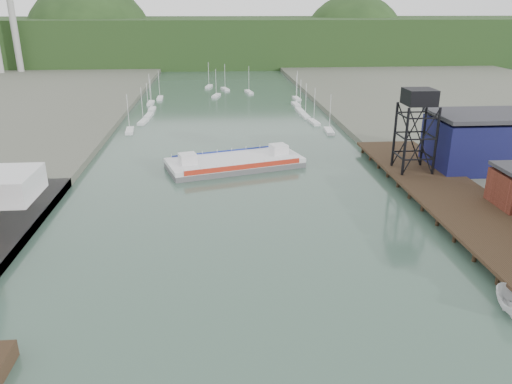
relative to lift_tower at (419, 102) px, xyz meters
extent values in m
cube|color=black|center=(2.00, -13.00, -13.75)|extent=(14.00, 70.00, 0.50)
cylinder|color=black|center=(-4.00, -13.00, -14.85)|extent=(0.60, 0.60, 2.20)
cylinder|color=black|center=(8.00, -13.00, -14.85)|extent=(0.60, 0.60, 2.20)
cylinder|color=black|center=(-3.00, -3.00, -7.00)|extent=(0.50, 0.50, 13.00)
cylinder|color=black|center=(3.00, -3.00, -7.00)|extent=(0.50, 0.50, 13.00)
cylinder|color=black|center=(-3.00, 3.00, -7.00)|extent=(0.50, 0.50, 13.00)
cylinder|color=black|center=(3.00, 3.00, -7.00)|extent=(0.50, 0.50, 13.00)
cube|color=black|center=(0.00, 0.00, 1.00)|extent=(5.50, 5.50, 3.00)
cube|color=#0B0D34|center=(15.00, 2.00, -9.05)|extent=(20.00, 14.00, 10.00)
cube|color=#2D2D33|center=(15.00, 2.00, -3.15)|extent=(20.50, 14.50, 0.80)
cube|color=silver|center=(-62.54, 45.89, -15.30)|extent=(2.67, 7.65, 0.90)
cube|color=silver|center=(-60.28, 57.30, -15.30)|extent=(2.81, 7.67, 0.90)
cube|color=silver|center=(-59.71, 66.17, -15.30)|extent=(2.35, 7.59, 0.90)
cube|color=silver|center=(-59.81, 76.09, -15.30)|extent=(2.01, 7.50, 0.90)
cube|color=silver|center=(-61.64, 88.33, -15.30)|extent=(2.00, 7.50, 0.90)
cube|color=silver|center=(-59.32, 98.17, -15.30)|extent=(2.16, 7.54, 0.90)
cube|color=silver|center=(-7.44, 41.03, -15.30)|extent=(2.53, 7.62, 0.90)
cube|color=silver|center=(-9.54, 52.51, -15.30)|extent=(2.76, 7.67, 0.90)
cube|color=silver|center=(-10.54, 61.29, -15.30)|extent=(2.22, 7.56, 0.90)
cube|color=silver|center=(-10.73, 70.28, -15.30)|extent=(2.18, 7.54, 0.90)
cube|color=silver|center=(-10.33, 81.38, -15.30)|extent=(2.46, 7.61, 0.90)
cube|color=silver|center=(-8.22, 92.99, -15.30)|extent=(2.48, 7.61, 0.90)
cube|color=silver|center=(-38.16, 102.00, -15.30)|extent=(3.78, 7.76, 0.90)
cube|color=silver|center=(-24.96, 110.00, -15.30)|extent=(3.31, 7.74, 0.90)
cube|color=silver|center=(-34.34, 118.00, -15.30)|extent=(3.76, 7.76, 0.90)
cube|color=silver|center=(-41.11, 126.00, -15.30)|extent=(3.40, 7.74, 0.90)
cylinder|color=#9E9D99|center=(-137.00, 177.00, 14.35)|extent=(3.20, 3.20, 60.00)
cube|color=#1D3216|center=(-35.00, 242.00, -3.65)|extent=(500.00, 120.00, 28.00)
sphere|color=#1D3216|center=(-115.00, 242.00, -7.65)|extent=(80.00, 80.00, 80.00)
sphere|color=#1D3216|center=(55.00, 252.00, -9.65)|extent=(70.00, 70.00, 70.00)
cube|color=#555557|center=(-34.81, 11.16, -15.08)|extent=(30.64, 19.07, 1.14)
cube|color=silver|center=(-34.81, 11.16, -14.05)|extent=(30.64, 19.07, 0.91)
cube|color=red|center=(-33.17, 5.63, -13.82)|extent=(24.16, 7.30, 1.03)
cube|color=navy|center=(-36.45, 16.70, -13.82)|extent=(24.16, 7.30, 1.03)
cube|color=silver|center=(-44.67, 8.24, -12.68)|extent=(4.26, 4.26, 2.29)
cube|color=silver|center=(-24.95, 14.08, -12.68)|extent=(4.26, 4.26, 2.29)
imported|color=silver|center=(-6.03, -45.87, -14.46)|extent=(3.89, 6.56, 2.38)
camera|label=1|loc=(-38.73, -91.97, 17.11)|focal=35.00mm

